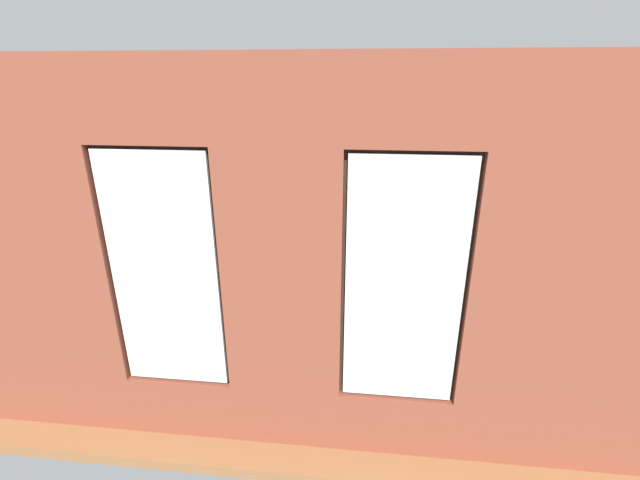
{
  "coord_description": "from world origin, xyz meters",
  "views": [
    {
      "loc": [
        -0.63,
        5.66,
        3.03
      ],
      "look_at": [
        -0.04,
        0.4,
        1.02
      ],
      "focal_mm": 24.0,
      "sensor_mm": 36.0,
      "label": 1
    }
  ],
  "objects_px": {
    "cup_ceramic": "(356,261)",
    "papasan_chair": "(328,224)",
    "coffee_table": "(329,270)",
    "potted_plant_corner_near_left": "(471,213)",
    "potted_plant_corner_far_left": "(575,344)",
    "couch_left": "(487,281)",
    "remote_black": "(299,268)",
    "remote_gray": "(318,263)",
    "table_plant_small": "(329,260)",
    "tv_flatscreen": "(132,235)",
    "potted_plant_near_tv": "(138,293)",
    "couch_by_window": "(301,362)",
    "potted_plant_between_couches": "(436,347)",
    "potted_plant_by_left_couch": "(443,245)",
    "media_console": "(138,275)"
  },
  "relations": [
    {
      "from": "potted_plant_near_tv",
      "to": "table_plant_small",
      "type": "bearing_deg",
      "value": -151.53
    },
    {
      "from": "potted_plant_between_couches",
      "to": "potted_plant_corner_near_left",
      "type": "bearing_deg",
      "value": -105.93
    },
    {
      "from": "tv_flatscreen",
      "to": "potted_plant_between_couches",
      "type": "height_order",
      "value": "tv_flatscreen"
    },
    {
      "from": "potted_plant_near_tv",
      "to": "cup_ceramic",
      "type": "bearing_deg",
      "value": -152.75
    },
    {
      "from": "cup_ceramic",
      "to": "potted_plant_by_left_couch",
      "type": "height_order",
      "value": "cup_ceramic"
    },
    {
      "from": "table_plant_small",
      "to": "potted_plant_between_couches",
      "type": "distance_m",
      "value": 2.45
    },
    {
      "from": "remote_black",
      "to": "potted_plant_corner_far_left",
      "type": "distance_m",
      "value": 3.58
    },
    {
      "from": "tv_flatscreen",
      "to": "potted_plant_near_tv",
      "type": "distance_m",
      "value": 1.19
    },
    {
      "from": "coffee_table",
      "to": "remote_gray",
      "type": "xyz_separation_m",
      "value": [
        0.18,
        -0.1,
        0.06
      ]
    },
    {
      "from": "media_console",
      "to": "potted_plant_near_tv",
      "type": "xyz_separation_m",
      "value": [
        -0.56,
        0.97,
        0.25
      ]
    },
    {
      "from": "coffee_table",
      "to": "cup_ceramic",
      "type": "bearing_deg",
      "value": -160.36
    },
    {
      "from": "tv_flatscreen",
      "to": "remote_gray",
      "type": "bearing_deg",
      "value": -172.17
    },
    {
      "from": "remote_black",
      "to": "remote_gray",
      "type": "height_order",
      "value": "same"
    },
    {
      "from": "coffee_table",
      "to": "papasan_chair",
      "type": "height_order",
      "value": "papasan_chair"
    },
    {
      "from": "potted_plant_corner_far_left",
      "to": "potted_plant_between_couches",
      "type": "bearing_deg",
      "value": -7.43
    },
    {
      "from": "couch_left",
      "to": "cup_ceramic",
      "type": "distance_m",
      "value": 1.88
    },
    {
      "from": "media_console",
      "to": "potted_plant_corner_far_left",
      "type": "xyz_separation_m",
      "value": [
        -5.26,
        1.99,
        0.54
      ]
    },
    {
      "from": "potted_plant_corner_far_left",
      "to": "potted_plant_near_tv",
      "type": "bearing_deg",
      "value": -12.22
    },
    {
      "from": "table_plant_small",
      "to": "tv_flatscreen",
      "type": "relative_size",
      "value": 0.19
    },
    {
      "from": "remote_gray",
      "to": "papasan_chair",
      "type": "relative_size",
      "value": 0.16
    },
    {
      "from": "remote_black",
      "to": "remote_gray",
      "type": "relative_size",
      "value": 1.0
    },
    {
      "from": "coffee_table",
      "to": "tv_flatscreen",
      "type": "distance_m",
      "value": 2.91
    },
    {
      "from": "papasan_chair",
      "to": "couch_left",
      "type": "bearing_deg",
      "value": 141.12
    },
    {
      "from": "cup_ceramic",
      "to": "papasan_chair",
      "type": "distance_m",
      "value": 1.93
    },
    {
      "from": "remote_gray",
      "to": "tv_flatscreen",
      "type": "xyz_separation_m",
      "value": [
        2.67,
        0.37,
        0.47
      ]
    },
    {
      "from": "media_console",
      "to": "potted_plant_between_couches",
      "type": "relative_size",
      "value": 0.87
    },
    {
      "from": "remote_gray",
      "to": "potted_plant_between_couches",
      "type": "distance_m",
      "value": 2.63
    },
    {
      "from": "remote_gray",
      "to": "media_console",
      "type": "height_order",
      "value": "media_console"
    },
    {
      "from": "couch_left",
      "to": "potted_plant_corner_far_left",
      "type": "xyz_separation_m",
      "value": [
        -0.15,
        2.25,
        0.48
      ]
    },
    {
      "from": "tv_flatscreen",
      "to": "potted_plant_near_tv",
      "type": "xyz_separation_m",
      "value": [
        -0.56,
        0.98,
        -0.39
      ]
    },
    {
      "from": "couch_left",
      "to": "potted_plant_near_tv",
      "type": "xyz_separation_m",
      "value": [
        4.56,
        1.23,
        0.19
      ]
    },
    {
      "from": "remote_black",
      "to": "potted_plant_corner_near_left",
      "type": "height_order",
      "value": "potted_plant_corner_near_left"
    },
    {
      "from": "papasan_chair",
      "to": "potted_plant_corner_far_left",
      "type": "height_order",
      "value": "potted_plant_corner_far_left"
    },
    {
      "from": "coffee_table",
      "to": "cup_ceramic",
      "type": "xyz_separation_m",
      "value": [
        -0.4,
        -0.14,
        0.1
      ]
    },
    {
      "from": "potted_plant_between_couches",
      "to": "table_plant_small",
      "type": "bearing_deg",
      "value": -59.63
    },
    {
      "from": "remote_black",
      "to": "potted_plant_by_left_couch",
      "type": "bearing_deg",
      "value": -39.44
    },
    {
      "from": "remote_black",
      "to": "potted_plant_corner_near_left",
      "type": "relative_size",
      "value": 0.13
    },
    {
      "from": "table_plant_small",
      "to": "remote_black",
      "type": "height_order",
      "value": "table_plant_small"
    },
    {
      "from": "table_plant_small",
      "to": "couch_by_window",
      "type": "bearing_deg",
      "value": 87.78
    },
    {
      "from": "couch_left",
      "to": "cup_ceramic",
      "type": "height_order",
      "value": "couch_left"
    },
    {
      "from": "couch_left",
      "to": "remote_gray",
      "type": "relative_size",
      "value": 11.58
    },
    {
      "from": "potted_plant_by_left_couch",
      "to": "media_console",
      "type": "bearing_deg",
      "value": 19.31
    },
    {
      "from": "coffee_table",
      "to": "potted_plant_corner_near_left",
      "type": "bearing_deg",
      "value": -139.81
    },
    {
      "from": "cup_ceramic",
      "to": "potted_plant_corner_near_left",
      "type": "relative_size",
      "value": 0.08
    },
    {
      "from": "table_plant_small",
      "to": "tv_flatscreen",
      "type": "height_order",
      "value": "tv_flatscreen"
    },
    {
      "from": "couch_left",
      "to": "potted_plant_near_tv",
      "type": "relative_size",
      "value": 1.77
    },
    {
      "from": "couch_by_window",
      "to": "potted_plant_corner_near_left",
      "type": "relative_size",
      "value": 1.38
    },
    {
      "from": "potted_plant_between_couches",
      "to": "potted_plant_corner_near_left",
      "type": "relative_size",
      "value": 0.96
    },
    {
      "from": "media_console",
      "to": "tv_flatscreen",
      "type": "distance_m",
      "value": 0.63
    },
    {
      "from": "potted_plant_by_left_couch",
      "to": "potted_plant_between_couches",
      "type": "xyz_separation_m",
      "value": [
        0.63,
        3.49,
        0.26
      ]
    }
  ]
}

